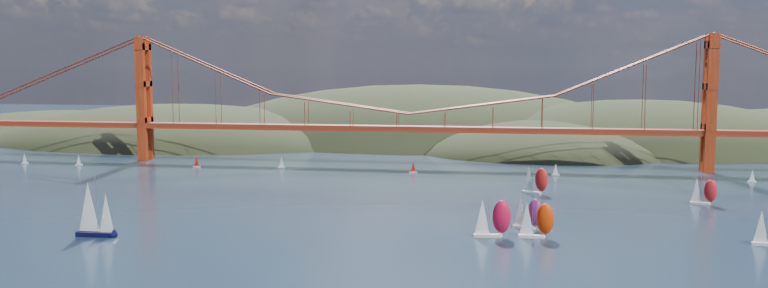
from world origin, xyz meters
TOP-DOWN VIEW (x-y plane):
  - headlands at (44.95, 278.29)m, footprint 725.00×225.00m
  - bridge at (-1.75, 180.00)m, footprint 552.00×12.00m
  - sloop_navy at (-60.53, 35.60)m, footprint 9.71×5.52m
  - racer_0 at (37.32, 50.52)m, footprint 9.40×4.39m
  - racer_1 at (48.07, 51.67)m, footprint 8.63×3.54m
  - racer_3 at (100.43, 105.41)m, footprint 7.87×4.14m
  - racer_5 at (50.16, 116.57)m, footprint 8.90×6.04m
  - racer_rwb at (46.39, 61.84)m, footprint 8.26×5.73m
  - distant_boat_0 at (-164.91, 157.63)m, footprint 3.00×2.00m
  - distant_boat_1 at (-139.07, 156.94)m, footprint 3.00×2.00m
  - distant_boat_2 at (-86.79, 158.92)m, footprint 3.00×2.00m
  - distant_boat_3 at (-51.35, 163.14)m, footprint 3.00×2.00m
  - distant_boat_4 at (129.36, 154.21)m, footprint 3.00×2.00m
  - distant_boat_8 at (59.73, 159.96)m, footprint 3.00×2.00m
  - distant_boat_9 at (4.49, 157.30)m, footprint 3.00×2.00m

SIDE VIEW (x-z plane):
  - headlands at x=44.95m, z-range -60.46..35.54m
  - distant_boat_0 at x=-164.91m, z-range 0.06..4.76m
  - distant_boat_1 at x=-139.07m, z-range 0.06..4.76m
  - distant_boat_2 at x=-86.79m, z-range 0.06..4.76m
  - distant_boat_3 at x=-51.35m, z-range 0.06..4.76m
  - distant_boat_4 at x=129.36m, z-range 0.06..4.76m
  - distant_boat_8 at x=59.73m, z-range 0.06..4.76m
  - distant_boat_9 at x=4.49m, z-range 0.06..4.76m
  - racer_3 at x=100.43m, z-range -0.24..8.59m
  - racer_rwb at x=46.39m, z-range -0.25..8.99m
  - racer_1 at x=48.07m, z-range -0.27..9.63m
  - racer_5 at x=50.16m, z-range -0.27..9.69m
  - racer_0 at x=37.32m, z-range -0.29..10.33m
  - sloop_navy at x=-60.53m, z-range -0.88..14.18m
  - bridge at x=-1.75m, z-range 4.73..59.73m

